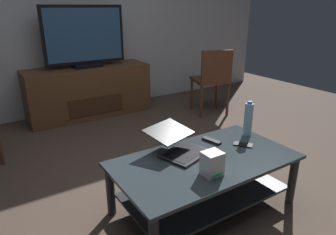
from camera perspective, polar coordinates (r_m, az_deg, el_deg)
The scene contains 11 objects.
ground_plane at distance 2.57m, azimuth 2.72°, elevation -13.06°, with size 7.68×7.68×0.00m, color #4C3D33.
back_wall at distance 4.40m, azimuth -17.11°, elevation 19.30°, with size 6.40×0.12×2.80m, color silver.
coffee_table at distance 2.21m, azimuth 6.87°, elevation -10.52°, with size 1.29×0.70×0.41m.
media_cabinet at distance 4.23m, azimuth -14.59°, elevation 4.80°, with size 1.60×0.53×0.66m.
television at distance 4.09m, azimuth -15.37°, elevation 14.20°, with size 1.03×0.20×0.77m.
dining_chair at distance 4.12m, azimuth 8.33°, elevation 7.42°, with size 0.55×0.55×0.88m.
laptop at distance 2.20m, azimuth 1.97°, elevation -5.12°, with size 0.43×0.48×0.17m.
router_box at distance 1.94m, azimuth 8.27°, elevation -8.57°, with size 0.12×0.11×0.16m.
water_bottle_near at distance 2.55m, azimuth 14.82°, elevation -0.31°, with size 0.07×0.07×0.29m.
cell_phone at distance 2.40m, azimuth 13.91°, elevation -4.95°, with size 0.07×0.14×0.01m, color black.
tv_remote at distance 2.41m, azimuth 8.16°, elevation -4.34°, with size 0.04×0.16×0.02m, color black.
Camera 1 is at (-1.26, -1.74, 1.41)m, focal length 32.49 mm.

